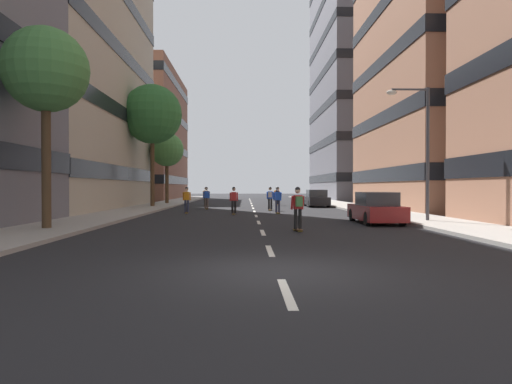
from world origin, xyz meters
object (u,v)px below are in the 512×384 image
(skater_3, at_px, (206,195))
(parked_car_mid, at_px, (376,209))
(skater_1, at_px, (206,197))
(skater_5, at_px, (270,197))
(skater_2, at_px, (187,199))
(skater_4, at_px, (298,206))
(skater_6, at_px, (277,195))
(skater_0, at_px, (234,199))
(skater_7, at_px, (278,199))
(parked_car_near, at_px, (316,199))
(street_tree_far, at_px, (152,115))
(streetlamp_right, at_px, (420,139))
(street_tree_mid, at_px, (167,150))
(street_tree_near, at_px, (46,71))

(skater_3, bearing_deg, parked_car_mid, -62.28)
(skater_1, height_order, skater_5, same)
(parked_car_mid, relative_size, skater_2, 2.47)
(skater_1, relative_size, skater_4, 1.00)
(skater_2, distance_m, skater_4, 13.75)
(skater_4, relative_size, skater_6, 1.00)
(skater_0, xyz_separation_m, skater_7, (2.88, 0.83, 0.00))
(parked_car_near, height_order, parked_car_mid, same)
(skater_0, bearing_deg, skater_4, -75.65)
(parked_car_near, distance_m, skater_2, 14.23)
(street_tree_far, bearing_deg, skater_6, 24.61)
(parked_car_near, xyz_separation_m, street_tree_far, (-14.32, -1.14, 7.28))
(parked_car_mid, relative_size, skater_4, 2.47)
(skater_4, relative_size, skater_7, 1.00)
(parked_car_mid, xyz_separation_m, skater_6, (-3.25, 22.30, 0.32))
(skater_2, distance_m, skater_3, 10.29)
(street_tree_far, distance_m, skater_4, 24.36)
(skater_5, xyz_separation_m, skater_7, (0.28, -3.89, -0.03))
(streetlamp_right, xyz_separation_m, skater_6, (-5.47, 22.18, -3.12))
(parked_car_near, xyz_separation_m, skater_3, (-9.89, 0.45, 0.32))
(skater_0, relative_size, skater_3, 1.00)
(street_tree_mid, distance_m, street_tree_far, 7.64)
(skater_1, relative_size, skater_2, 1.00)
(skater_3, relative_size, skater_7, 1.00)
(parked_car_mid, xyz_separation_m, skater_5, (-4.49, 11.94, 0.32))
(parked_car_mid, distance_m, skater_1, 16.95)
(skater_7, bearing_deg, street_tree_mid, 121.62)
(parked_car_near, relative_size, skater_3, 2.47)
(skater_2, relative_size, skater_6, 1.00)
(skater_2, bearing_deg, skater_5, 30.47)
(skater_3, height_order, skater_5, same)
(skater_0, bearing_deg, skater_7, 16.15)
(skater_5, bearing_deg, street_tree_near, -122.35)
(street_tree_near, bearing_deg, skater_2, 71.54)
(skater_1, relative_size, skater_7, 1.00)
(skater_3, distance_m, skater_7, 12.18)
(parked_car_near, height_order, skater_2, skater_2)
(street_tree_far, bearing_deg, skater_4, -64.49)
(skater_4, height_order, skater_5, same)
(skater_1, xyz_separation_m, skater_4, (5.16, -17.92, 0.03))
(skater_6, relative_size, skater_7, 1.00)
(parked_car_near, distance_m, streetlamp_right, 18.70)
(skater_2, height_order, skater_6, same)
(street_tree_far, bearing_deg, parked_car_near, 4.57)
(skater_1, bearing_deg, street_tree_mid, 115.24)
(street_tree_far, xyz_separation_m, skater_0, (7.22, -10.02, -6.99))
(skater_4, distance_m, skater_5, 15.77)
(skater_2, xyz_separation_m, skater_7, (6.06, -0.49, 0.00))
(skater_6, bearing_deg, street_tree_near, -113.16)
(street_tree_mid, xyz_separation_m, skater_0, (7.22, -17.25, -4.54))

